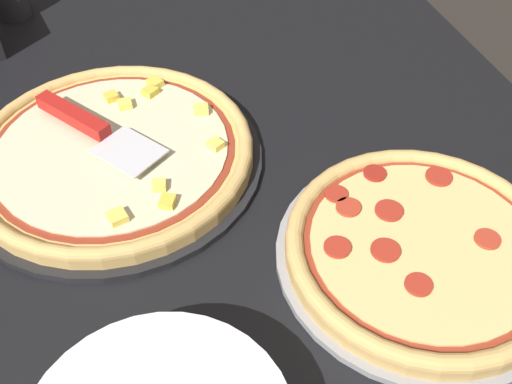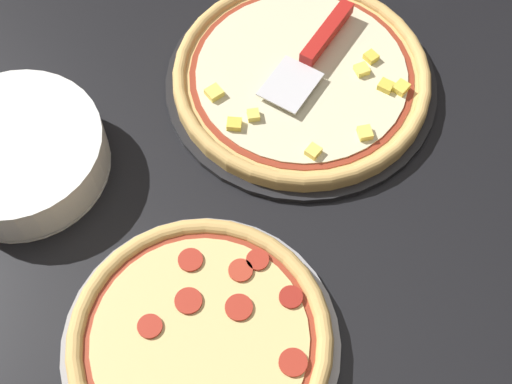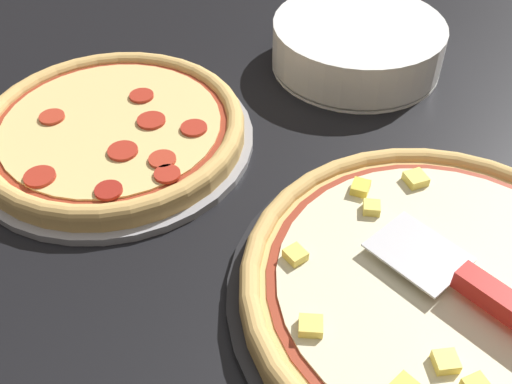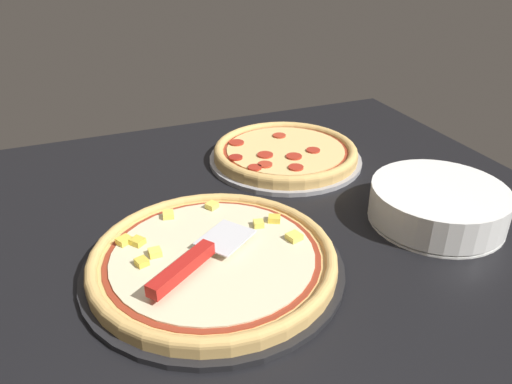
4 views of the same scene
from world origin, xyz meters
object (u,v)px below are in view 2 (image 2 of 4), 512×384
Objects in this scene: serving_spatula at (320,42)px; pizza_front at (302,76)px; plate_stack at (19,154)px; pizza_back at (200,339)px.

pizza_front is at bearing 36.01° from serving_spatula.
serving_spatula is 47.95cm from plate_stack.
pizza_back is 49.38cm from serving_spatula.
pizza_front is 1.19× the size of pizza_back.
pizza_back is at bearing 48.26° from serving_spatula.
pizza_front is at bearing -130.27° from pizza_back.
pizza_back is 1.64× the size of serving_spatula.
serving_spatula is at bearing -143.99° from pizza_front.
pizza_front reaches higher than pizza_back.
plate_stack is at bearing -1.63° from pizza_front.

